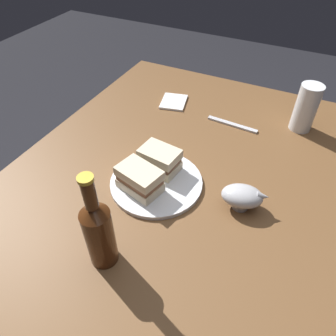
% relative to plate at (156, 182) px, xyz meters
% --- Properties ---
extents(ground_plane, '(6.00, 6.00, 0.00)m').
position_rel_plate_xyz_m(ground_plane, '(0.09, -0.03, -0.75)').
color(ground_plane, black).
extents(dining_table, '(1.19, 0.93, 0.75)m').
position_rel_plate_xyz_m(dining_table, '(0.09, -0.03, -0.38)').
color(dining_table, brown).
rests_on(dining_table, ground).
extents(plate, '(0.26, 0.26, 0.01)m').
position_rel_plate_xyz_m(plate, '(0.00, 0.00, 0.00)').
color(plate, white).
rests_on(plate, dining_table).
extents(sandwich_half_left, '(0.09, 0.12, 0.07)m').
position_rel_plate_xyz_m(sandwich_half_left, '(0.05, 0.01, 0.04)').
color(sandwich_half_left, beige).
rests_on(sandwich_half_left, plate).
extents(sandwich_half_right, '(0.10, 0.13, 0.07)m').
position_rel_plate_xyz_m(sandwich_half_right, '(-0.04, 0.03, 0.04)').
color(sandwich_half_right, beige).
rests_on(sandwich_half_right, plate).
extents(potato_wedge_front, '(0.04, 0.02, 0.02)m').
position_rel_plate_xyz_m(potato_wedge_front, '(0.01, 0.04, 0.02)').
color(potato_wedge_front, gold).
rests_on(potato_wedge_front, plate).
extents(potato_wedge_middle, '(0.05, 0.03, 0.02)m').
position_rel_plate_xyz_m(potato_wedge_middle, '(0.01, 0.09, 0.02)').
color(potato_wedge_middle, gold).
rests_on(potato_wedge_middle, plate).
extents(potato_wedge_back, '(0.02, 0.05, 0.02)m').
position_rel_plate_xyz_m(potato_wedge_back, '(0.05, 0.04, 0.02)').
color(potato_wedge_back, '#AD702D').
rests_on(potato_wedge_back, plate).
extents(pint_glass, '(0.07, 0.07, 0.16)m').
position_rel_plate_xyz_m(pint_glass, '(0.45, -0.32, 0.06)').
color(pint_glass, white).
rests_on(pint_glass, dining_table).
extents(gravy_boat, '(0.10, 0.13, 0.07)m').
position_rel_plate_xyz_m(gravy_boat, '(0.02, -0.24, 0.03)').
color(gravy_boat, '#B7B7BC').
rests_on(gravy_boat, dining_table).
extents(cider_bottle, '(0.06, 0.06, 0.26)m').
position_rel_plate_xyz_m(cider_bottle, '(-0.26, -0.00, 0.09)').
color(cider_bottle, '#47230F').
rests_on(cider_bottle, dining_table).
extents(napkin, '(0.13, 0.11, 0.01)m').
position_rel_plate_xyz_m(napkin, '(0.41, 0.14, -0.00)').
color(napkin, white).
rests_on(napkin, dining_table).
extents(fork, '(0.03, 0.18, 0.01)m').
position_rel_plate_xyz_m(fork, '(0.37, -0.11, -0.00)').
color(fork, silver).
rests_on(fork, dining_table).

